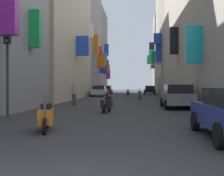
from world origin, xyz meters
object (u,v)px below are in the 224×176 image
Objects in this scene: pedestrian_crossing at (101,90)px; traffic_light_near_corner at (7,56)px; parked_car_grey at (177,96)px; parked_car_black at (150,90)px; parked_car_silver at (99,91)px; pedestrian_near_left at (74,94)px; scooter_orange at (46,116)px; scooter_blue at (128,93)px; parked_car_red at (107,90)px; scooter_green at (140,95)px; scooter_black at (107,104)px.

traffic_light_near_corner is at bearing -91.45° from pedestrian_crossing.
parked_car_black is (-0.26, 30.07, -0.02)m from parked_car_grey.
parked_car_grey is 21.02m from parked_car_silver.
parked_car_grey is at bearing -71.41° from pedestrian_crossing.
pedestrian_near_left is (0.29, -17.18, 0.06)m from parked_car_silver.
parked_car_silver is 0.99× the size of parked_car_black.
pedestrian_crossing reaches higher than parked_car_silver.
scooter_orange is at bearing -97.50° from parked_car_black.
pedestrian_near_left is (-7.19, 2.46, 0.03)m from parked_car_grey.
scooter_blue is 16.18m from pedestrian_near_left.
parked_car_black is (7.45, -1.56, -0.01)m from parked_car_red.
scooter_orange is (-3.25, -20.99, 0.00)m from scooter_green.
scooter_orange is (-5.22, -39.67, -0.30)m from parked_car_black.
scooter_green is (-1.97, -18.68, -0.30)m from parked_car_black.
parked_car_grey is 11.62m from scooter_green.
pedestrian_near_left is (-4.96, -8.94, 0.35)m from scooter_green.
parked_car_grey is 30.07m from parked_car_black.
pedestrian_near_left is at bearing 118.22° from scooter_black.
pedestrian_crossing is at bearing 130.93° from scooter_blue.
parked_car_silver is (0.22, -11.99, -0.01)m from parked_car_red.
scooter_blue and scooter_orange have the same top height.
scooter_orange is at bearing -86.05° from pedestrian_crossing.
scooter_green is 1.01× the size of scooter_orange.
scooter_blue is at bearing -49.07° from pedestrian_crossing.
scooter_blue is 0.45× the size of traffic_light_near_corner.
parked_car_black is 2.31× the size of scooter_blue.
parked_car_red reaches higher than parked_car_black.
scooter_blue is at bearing -105.83° from parked_car_black.
parked_car_black is at bearing 55.29° from parked_car_silver.
scooter_orange is 0.43× the size of traffic_light_near_corner.
scooter_black is 5.57m from traffic_light_near_corner.
parked_car_black is 2.43× the size of pedestrian_crossing.
scooter_green is 0.44× the size of traffic_light_near_corner.
parked_car_red reaches higher than scooter_blue.
parked_car_red is at bearing 89.85° from pedestrian_crossing.
pedestrian_near_left is at bearing 81.35° from traffic_light_near_corner.
scooter_black and scooter_blue have the same top height.
scooter_orange is (-1.28, -6.48, -0.00)m from scooter_black.
parked_car_red is 11.99m from parked_car_silver.
parked_car_red is 1.04× the size of traffic_light_near_corner.
scooter_blue is at bearing -20.06° from parked_car_silver.
parked_car_red is at bearing 93.09° from scooter_orange.
parked_car_silver is at bearing 90.97° from pedestrian_near_left.
pedestrian_crossing is (-0.25, 3.33, 0.11)m from parked_car_silver.
scooter_black is 1.03× the size of scooter_blue.
scooter_green is at bearing -96.03° from parked_car_black.
parked_car_black is 18.78m from scooter_green.
traffic_light_near_corner is at bearing -147.20° from scooter_black.
parked_car_silver is 25.60m from traffic_light_near_corner.
parked_car_red is 7.61m from parked_car_black.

